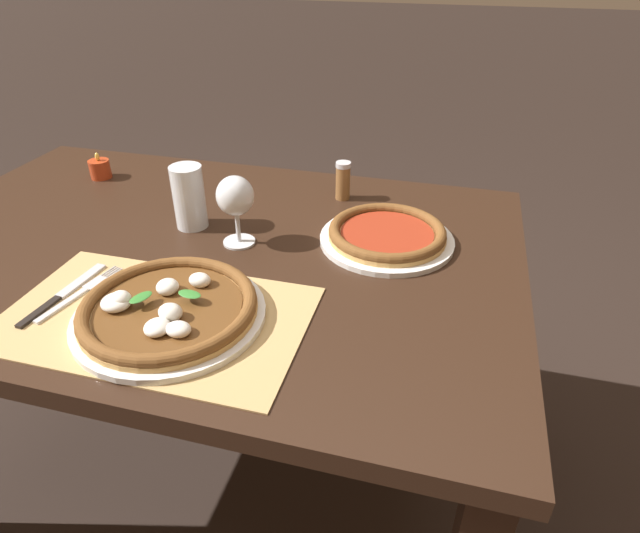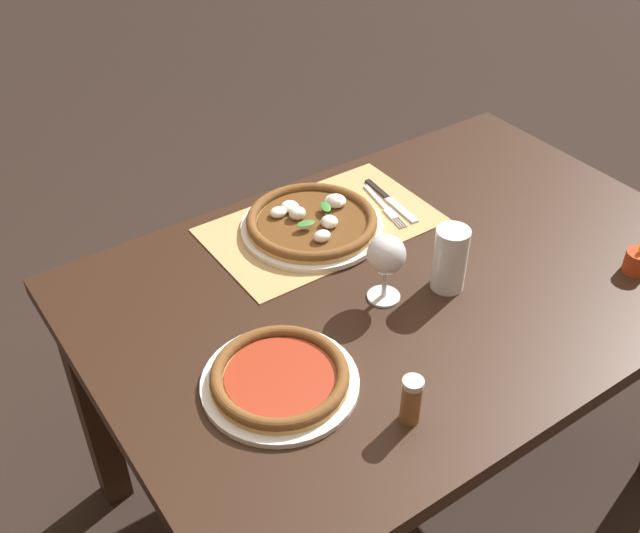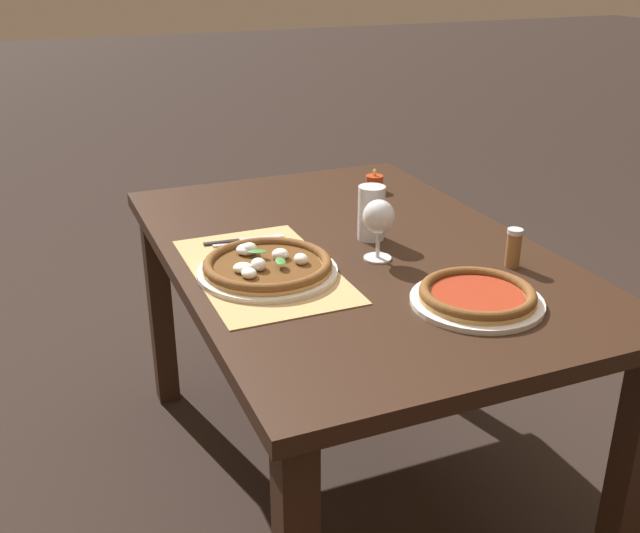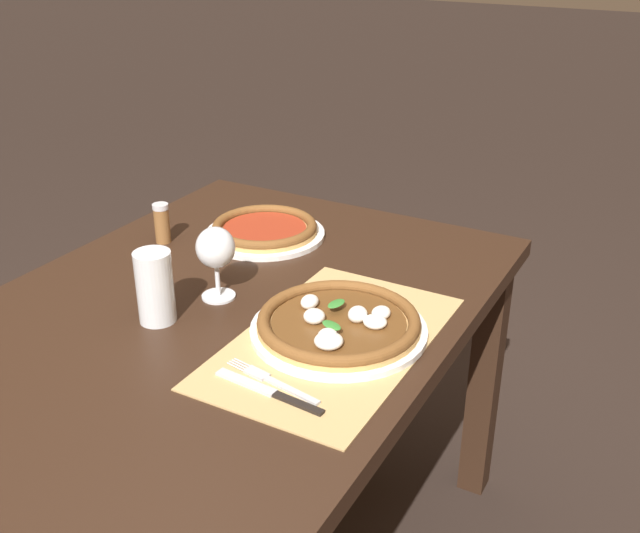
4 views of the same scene
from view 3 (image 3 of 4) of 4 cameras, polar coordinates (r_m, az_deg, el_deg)
ground_plane at (r=2.32m, az=2.15°, el=-15.77°), size 24.00×24.00×0.00m
dining_table at (r=1.98m, az=2.43°, el=-1.20°), size 1.39×0.93×0.74m
paper_placemat at (r=1.81m, az=-4.37°, el=-0.28°), size 0.54×0.32×0.00m
pizza_near at (r=1.78m, az=-4.06°, el=0.03°), size 0.33×0.33×0.05m
pizza_far at (r=1.67m, az=11.88°, el=-2.24°), size 0.29×0.29×0.04m
wine_glass at (r=1.84m, az=4.50°, el=3.61°), size 0.08×0.08×0.16m
pint_glass at (r=1.98m, az=3.93°, el=4.02°), size 0.07×0.07×0.15m
fork at (r=1.96m, az=-5.23°, el=1.78°), size 0.05×0.20×0.00m
knife at (r=1.99m, az=-5.79°, el=2.02°), size 0.04×0.22×0.01m
votive_candle at (r=2.40m, az=4.16°, el=6.32°), size 0.06×0.06×0.07m
pepper_shaker at (r=1.87m, az=14.53°, el=1.40°), size 0.04×0.04×0.10m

